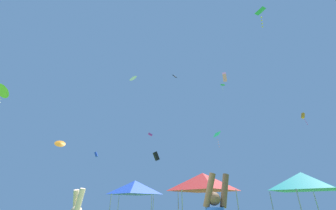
% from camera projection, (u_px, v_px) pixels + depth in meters
% --- Properties ---
extents(canopy_tent_blue, '(3.08, 3.08, 3.30)m').
position_uv_depth(canopy_tent_blue, '(135.00, 187.00, 15.34)').
color(canopy_tent_blue, '#9E9EA3').
rests_on(canopy_tent_blue, ground).
extents(canopy_tent_red, '(3.11, 3.11, 3.33)m').
position_uv_depth(canopy_tent_red, '(203.00, 182.00, 11.87)').
color(canopy_tent_red, '#9E9EA3').
rests_on(canopy_tent_red, ground).
extents(canopy_tent_teal, '(3.14, 3.14, 3.36)m').
position_uv_depth(canopy_tent_teal, '(303.00, 181.00, 11.81)').
color(canopy_tent_teal, '#9E9EA3').
rests_on(canopy_tent_teal, ground).
extents(kite_orange_box, '(0.49, 0.40, 1.46)m').
position_uv_depth(kite_orange_box, '(303.00, 116.00, 21.99)').
color(kite_orange_box, orange).
extents(kite_cyan_diamond, '(1.15, 1.12, 1.98)m').
position_uv_depth(kite_cyan_diamond, '(217.00, 135.00, 26.35)').
color(kite_cyan_diamond, '#2DB7CC').
extents(kite_white_delta, '(1.30, 1.38, 0.75)m').
position_uv_depth(kite_white_delta, '(133.00, 78.00, 26.81)').
color(kite_white_delta, white).
extents(kite_lime_delta, '(1.37, 1.26, 2.28)m').
position_uv_depth(kite_lime_delta, '(3.00, 92.00, 14.44)').
color(kite_lime_delta, '#75D138').
extents(kite_green_diamond, '(1.18, 0.91, 2.51)m').
position_uv_depth(kite_green_diamond, '(260.00, 12.00, 22.60)').
color(kite_green_diamond, green).
extents(kite_blue_box, '(0.51, 0.28, 0.69)m').
position_uv_depth(kite_blue_box, '(96.00, 154.00, 26.37)').
color(kite_blue_box, blue).
extents(kite_magenta_box, '(0.80, 0.40, 0.59)m').
position_uv_depth(kite_magenta_box, '(150.00, 134.00, 34.03)').
color(kite_magenta_box, '#D6389E').
extents(kite_black_diamond, '(1.07, 1.03, 0.81)m').
position_uv_depth(kite_black_diamond, '(175.00, 76.00, 37.31)').
color(kite_black_diamond, black).
extents(kite_green_delta, '(1.16, 1.16, 1.55)m').
position_uv_depth(kite_green_delta, '(223.00, 85.00, 35.18)').
color(kite_green_delta, green).
extents(kite_orange_delta, '(1.25, 1.13, 0.86)m').
position_uv_depth(kite_orange_delta, '(60.00, 143.00, 20.18)').
color(kite_orange_delta, orange).
extents(kite_black_box, '(1.00, 0.82, 1.21)m').
position_uv_depth(kite_black_box, '(156.00, 156.00, 26.77)').
color(kite_black_box, black).
extents(kite_pink_box, '(0.90, 1.38, 1.00)m').
position_uv_depth(kite_pink_box, '(225.00, 77.00, 27.43)').
color(kite_pink_box, pink).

